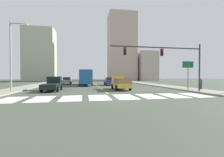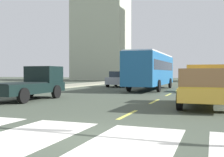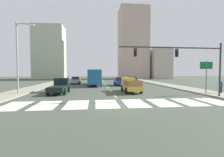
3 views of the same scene
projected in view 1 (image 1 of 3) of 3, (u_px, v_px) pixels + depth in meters
The scene contains 32 objects.
ground_plane at pixel (112, 97), 14.75m from camera, with size 160.00×160.00×0.00m, color #414A3D.
sidewalk_right at pixel (152, 84), 34.72m from camera, with size 3.50×110.00×0.15m, color gray.
sidewalk_left at pixel (34, 86), 30.19m from camera, with size 3.50×110.00×0.15m, color gray.
crosswalk_stripe_0 at pixel (10, 100), 13.12m from camera, with size 1.97×3.75×0.01m, color silver.
crosswalk_stripe_1 at pixel (42, 99), 13.59m from camera, with size 1.97×3.75×0.01m, color silver.
crosswalk_stripe_2 at pixel (71, 98), 14.05m from camera, with size 1.97×3.75×0.01m, color silver.
crosswalk_stripe_3 at pixel (99, 97), 14.52m from camera, with size 1.97×3.75×0.01m, color silver.
crosswalk_stripe_4 at pixel (125, 97), 14.99m from camera, with size 1.97×3.75×0.01m, color silver.
crosswalk_stripe_5 at pixel (150, 96), 15.45m from camera, with size 1.97×3.75×0.01m, color silver.
crosswalk_stripe_6 at pixel (173, 95), 15.92m from camera, with size 1.97×3.75×0.01m, color silver.
crosswalk_stripe_7 at pixel (194, 95), 16.38m from camera, with size 1.97×3.75×0.01m, color silver.
lane_dash_0 at pixel (106, 93), 18.69m from camera, with size 0.16×2.40×0.01m, color #D5D152.
lane_dash_1 at pixel (102, 89), 23.60m from camera, with size 0.16×2.40×0.01m, color #D5D152.
lane_dash_2 at pixel (99, 87), 28.52m from camera, with size 0.16×2.40×0.01m, color #D5D152.
lane_dash_3 at pixel (97, 85), 33.44m from camera, with size 0.16×2.40×0.01m, color #D5D152.
lane_dash_4 at pixel (95, 84), 38.36m from camera, with size 0.16×2.40×0.01m, color #D5D152.
lane_dash_5 at pixel (94, 83), 43.27m from camera, with size 0.16×2.40×0.01m, color #D5D152.
lane_dash_6 at pixel (93, 82), 48.19m from camera, with size 0.16×2.40×0.01m, color #D5D152.
lane_dash_7 at pixel (92, 81), 53.11m from camera, with size 0.16×2.40×0.01m, color #D5D152.
pickup_stakebed at pixel (120, 83), 22.97m from camera, with size 2.18×5.20×1.96m.
pickup_dark at pixel (53, 84), 21.11m from camera, with size 2.18×5.20×1.96m.
city_bus at pixel (86, 76), 33.29m from camera, with size 2.72×10.80×3.32m.
sedan_mid at pixel (67, 81), 36.40m from camera, with size 2.02×4.40×1.72m.
sedan_near_left at pixel (109, 81), 32.87m from camera, with size 2.02×4.40×1.72m.
sedan_far at pixel (121, 80), 38.41m from camera, with size 2.02×4.40×1.72m.
traffic_signal_gantry at pixel (172, 57), 18.12m from camera, with size 11.38×0.27×6.00m.
direction_sign_green at pixel (188, 69), 21.31m from camera, with size 1.70×0.12×4.20m.
streetlight_left at pixel (12, 53), 19.40m from camera, with size 2.20×0.28×9.00m.
pedestrian_waiting at pixel (201, 82), 21.52m from camera, with size 0.53×0.34×1.64m.
tower_tall_centre at pixel (40, 55), 60.28m from camera, with size 11.28×8.25×20.59m, color #ACB69C.
block_mid_left at pixel (146, 66), 65.73m from camera, with size 7.68×8.92×12.31m, color #B9A99F.
block_mid_right at pixel (122, 47), 65.73m from camera, with size 11.47×8.95×28.66m, color #BBA494.
Camera 1 is at (-2.67, -14.47, 2.11)m, focal length 24.29 mm.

